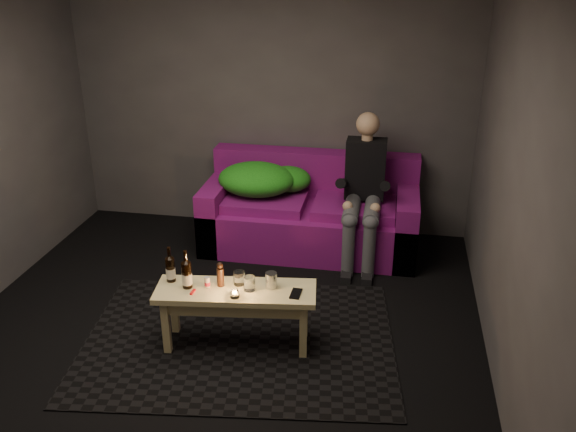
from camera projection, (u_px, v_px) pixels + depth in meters
name	position (u px, v px, depth m)	size (l,w,h in m)	color
floor	(211.00, 346.00, 4.51)	(4.50, 4.50, 0.00)	black
room	(219.00, 113.00, 4.27)	(4.50, 4.50, 4.50)	silver
rug	(239.00, 339.00, 4.58)	(2.30, 1.67, 0.01)	black
sofa	(311.00, 215.00, 5.94)	(2.03, 0.91, 0.87)	#7F1181
green_blanket	(262.00, 179.00, 5.87)	(0.89, 0.61, 0.30)	#1D8117
person	(364.00, 187.00, 5.55)	(0.37, 0.84, 1.36)	black
coffee_table	(236.00, 299.00, 4.38)	(1.18, 0.50, 0.47)	#EFD98B
beer_bottle_a	(170.00, 269.00, 4.42)	(0.07, 0.07, 0.27)	black
beer_bottle_b	(187.00, 274.00, 4.33)	(0.07, 0.07, 0.29)	black
salt_shaker	(207.00, 282.00, 4.36)	(0.04, 0.04, 0.08)	silver
pepper_mill	(220.00, 277.00, 4.37)	(0.05, 0.05, 0.14)	black
tumbler_back	(239.00, 278.00, 4.39)	(0.08, 0.08, 0.10)	white
tealight	(235.00, 294.00, 4.24)	(0.07, 0.07, 0.05)	white
tumbler_front	(249.00, 284.00, 4.32)	(0.08, 0.08, 0.10)	white
steel_cup	(271.00, 280.00, 4.35)	(0.08, 0.08, 0.12)	#ABADB2
smartphone	(296.00, 294.00, 4.28)	(0.07, 0.14, 0.01)	black
red_lighter	(193.00, 292.00, 4.30)	(0.02, 0.07, 0.01)	red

